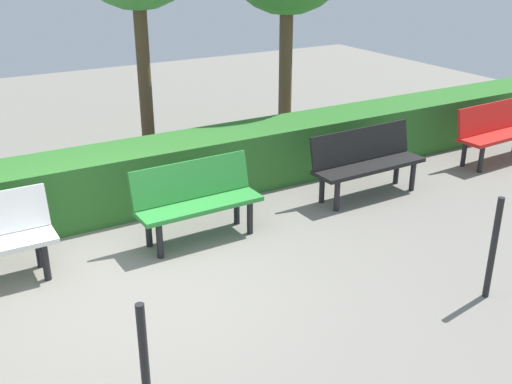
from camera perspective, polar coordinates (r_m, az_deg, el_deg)
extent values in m
plane|color=gray|center=(6.01, -11.33, -8.73)|extent=(21.41, 21.41, 0.00)
cube|color=red|center=(9.72, 22.00, 4.98)|extent=(1.54, 0.49, 0.05)
cube|color=red|center=(9.76, 21.30, 6.60)|extent=(1.52, 0.19, 0.42)
cylinder|color=black|center=(9.22, 20.33, 2.89)|extent=(0.07, 0.07, 0.39)
cylinder|color=black|center=(9.39, 18.89, 3.43)|extent=(0.07, 0.07, 0.39)
cube|color=black|center=(7.88, 10.59, 2.41)|extent=(1.57, 0.45, 0.05)
cube|color=black|center=(7.94, 9.80, 4.41)|extent=(1.57, 0.16, 0.42)
cylinder|color=black|center=(8.28, 14.45, 1.43)|extent=(0.07, 0.07, 0.39)
cylinder|color=black|center=(8.47, 13.02, 2.06)|extent=(0.07, 0.07, 0.39)
cylinder|color=black|center=(7.47, 7.59, -0.37)|extent=(0.07, 0.07, 0.39)
cylinder|color=black|center=(7.68, 6.19, 0.37)|extent=(0.07, 0.07, 0.39)
cube|color=#2D8C38|center=(6.63, -5.30, -1.25)|extent=(1.40, 0.45, 0.05)
cube|color=#2D8C38|center=(6.70, -6.10, 1.16)|extent=(1.39, 0.15, 0.42)
cylinder|color=black|center=(6.83, -0.57, -2.41)|extent=(0.07, 0.07, 0.39)
cylinder|color=black|center=(7.07, -1.82, -1.53)|extent=(0.07, 0.07, 0.39)
cylinder|color=black|center=(6.40, -9.01, -4.53)|extent=(0.07, 0.07, 0.39)
cylinder|color=black|center=(6.65, -10.02, -3.51)|extent=(0.07, 0.07, 0.39)
cylinder|color=black|center=(6.27, -19.09, -6.21)|extent=(0.07, 0.07, 0.39)
cylinder|color=black|center=(6.53, -19.67, -5.08)|extent=(0.07, 0.07, 0.39)
cube|color=#2D6B28|center=(7.70, -8.64, 1.83)|extent=(17.41, 0.80, 0.77)
cylinder|color=brown|center=(9.97, 2.78, 11.69)|extent=(0.21, 0.21, 2.41)
cylinder|color=brown|center=(9.50, -10.45, 11.16)|extent=(0.20, 0.20, 2.52)
cylinder|color=black|center=(5.92, 21.32, -4.95)|extent=(0.06, 0.06, 1.00)
cylinder|color=black|center=(4.17, -10.35, -16.07)|extent=(0.06, 0.06, 1.00)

